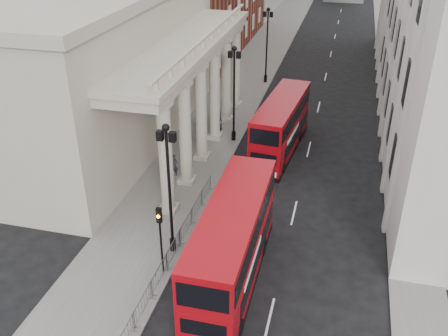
# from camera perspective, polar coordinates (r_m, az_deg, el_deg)

# --- Properties ---
(ground) EXTENTS (260.00, 260.00, 0.00)m
(ground) POSITION_cam_1_polar(r_m,az_deg,el_deg) (27.90, -7.42, -14.54)
(ground) COLOR black
(ground) RESTS_ON ground
(sidewalk_west) EXTENTS (6.00, 140.00, 0.12)m
(sidewalk_west) POSITION_cam_1_polar(r_m,az_deg,el_deg) (53.42, 1.05, 7.94)
(sidewalk_west) COLOR slate
(sidewalk_west) RESTS_ON ground
(sidewalk_east) EXTENTS (3.00, 140.00, 0.12)m
(sidewalk_east) POSITION_cam_1_polar(r_m,az_deg,el_deg) (52.47, 18.97, 5.94)
(sidewalk_east) COLOR slate
(sidewalk_east) RESTS_ON ground
(kerb) EXTENTS (0.20, 140.00, 0.14)m
(kerb) POSITION_cam_1_polar(r_m,az_deg,el_deg) (52.87, 4.19, 7.65)
(kerb) COLOR slate
(kerb) RESTS_ON ground
(portico_building) EXTENTS (9.00, 28.00, 12.00)m
(portico_building) POSITION_cam_1_polar(r_m,az_deg,el_deg) (43.21, -12.57, 10.51)
(portico_building) COLOR #A8A28C
(portico_building) RESTS_ON ground
(lamp_post_south) EXTENTS (1.05, 0.44, 8.32)m
(lamp_post_south) POSITION_cam_1_polar(r_m,az_deg,el_deg) (28.13, -6.31, -1.55)
(lamp_post_south) COLOR black
(lamp_post_south) RESTS_ON sidewalk_west
(lamp_post_mid) EXTENTS (1.05, 0.44, 8.32)m
(lamp_post_mid) POSITION_cam_1_polar(r_m,az_deg,el_deg) (42.10, 1.16, 9.15)
(lamp_post_mid) COLOR black
(lamp_post_mid) RESTS_ON sidewalk_west
(lamp_post_north) EXTENTS (1.05, 0.44, 8.32)m
(lamp_post_north) POSITION_cam_1_polar(r_m,az_deg,el_deg) (57.14, 4.94, 14.33)
(lamp_post_north) COLOR black
(lamp_post_north) RESTS_ON sidewalk_west
(traffic_light) EXTENTS (0.28, 0.33, 4.30)m
(traffic_light) POSITION_cam_1_polar(r_m,az_deg,el_deg) (27.50, -7.34, -6.88)
(traffic_light) COLOR black
(traffic_light) RESTS_ON sidewalk_west
(crowd_barriers) EXTENTS (0.50, 18.75, 1.10)m
(crowd_barriers) POSITION_cam_1_polar(r_m,az_deg,el_deg) (29.11, -6.59, -10.57)
(crowd_barriers) COLOR gray
(crowd_barriers) RESTS_ON sidewalk_west
(bus_near) EXTENTS (2.81, 11.38, 4.91)m
(bus_near) POSITION_cam_1_polar(r_m,az_deg,el_deg) (27.10, 0.96, -8.64)
(bus_near) COLOR #9D070E
(bus_near) RESTS_ON ground
(bus_far) EXTENTS (3.55, 10.79, 4.58)m
(bus_far) POSITION_cam_1_polar(r_m,az_deg,el_deg) (41.47, 6.53, 4.90)
(bus_far) COLOR #93060D
(bus_far) RESTS_ON ground
(pedestrian_a) EXTENTS (0.65, 0.45, 1.72)m
(pedestrian_a) POSITION_cam_1_polar(r_m,az_deg,el_deg) (38.09, -5.74, 0.31)
(pedestrian_a) COLOR black
(pedestrian_a) RESTS_ON sidewalk_west
(pedestrian_b) EXTENTS (1.10, 0.96, 1.92)m
(pedestrian_b) POSITION_cam_1_polar(r_m,az_deg,el_deg) (44.49, -2.77, 4.92)
(pedestrian_b) COLOR black
(pedestrian_b) RESTS_ON sidewalk_west
(pedestrian_c) EXTENTS (1.00, 0.79, 1.79)m
(pedestrian_c) POSITION_cam_1_polar(r_m,az_deg,el_deg) (45.45, -0.65, 5.39)
(pedestrian_c) COLOR black
(pedestrian_c) RESTS_ON sidewalk_west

